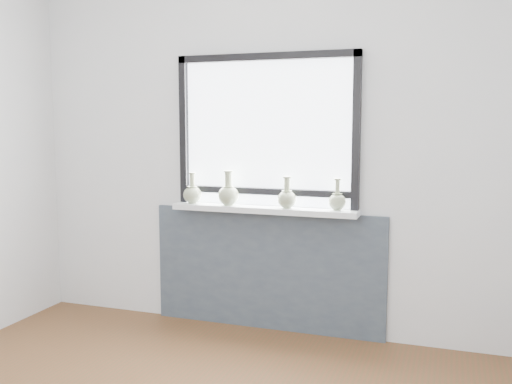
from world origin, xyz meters
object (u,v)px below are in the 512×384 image
(vase_c, at_px, (287,198))
(vase_d, at_px, (337,200))
(vase_b, at_px, (228,194))
(windowsill, at_px, (264,209))
(vase_a, at_px, (192,193))

(vase_c, height_order, vase_d, vase_c)
(vase_d, bearing_deg, vase_b, -177.92)
(windowsill, relative_size, vase_a, 5.88)
(vase_c, bearing_deg, vase_a, 179.20)
(vase_a, height_order, vase_d, vase_a)
(vase_b, relative_size, vase_d, 1.16)
(vase_c, xyz_separation_m, vase_d, (0.34, 0.03, -0.01))
(windowsill, xyz_separation_m, vase_b, (-0.25, -0.02, 0.10))
(vase_a, bearing_deg, vase_c, -0.80)
(vase_b, bearing_deg, windowsill, 4.42)
(vase_a, relative_size, vase_b, 0.91)
(vase_d, bearing_deg, windowsill, -179.08)
(vase_b, distance_m, vase_d, 0.77)
(vase_a, xyz_separation_m, vase_d, (1.05, 0.02, -0.01))
(windowsill, height_order, vase_d, vase_d)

